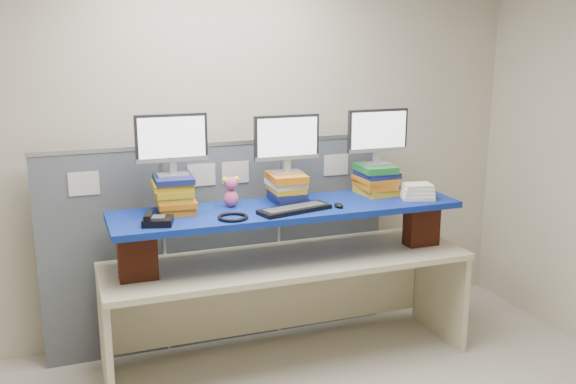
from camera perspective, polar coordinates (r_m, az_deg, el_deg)
name	(u,v)px	position (r m, az deg, el deg)	size (l,w,h in m)	color
room	(318,224)	(2.99, 2.71, -2.90)	(5.00, 4.00, 2.80)	#C1B69F
cubicle_partition	(223,243)	(4.79, -5.83, -4.49)	(2.60, 0.06, 1.53)	#494F56
desk	(288,279)	(4.49, 0.00, -7.76)	(2.54, 0.77, 0.77)	beige
brick_pier_left	(137,254)	(4.12, -13.24, -5.42)	(0.24, 0.13, 0.33)	maroon
brick_pier_right	(422,223)	(4.78, 11.79, -2.73)	(0.24, 0.13, 0.33)	maroon
blue_board	(288,209)	(4.34, 0.00, -1.56)	(2.37, 0.59, 0.04)	navy
book_stack_left	(174,194)	(4.23, -10.09, -0.15)	(0.29, 0.32, 0.24)	#BF6512
book_stack_center	(287,187)	(4.42, -0.12, 0.42)	(0.25, 0.32, 0.20)	navy
book_stack_right	(376,179)	(4.69, 7.81, 1.13)	(0.27, 0.31, 0.22)	#B99019
monitor_left	(172,141)	(4.16, -10.30, 4.48)	(0.46, 0.13, 0.40)	#A1A1A6
monitor_center	(287,140)	(4.36, -0.11, 4.61)	(0.46, 0.13, 0.40)	#A1A1A6
monitor_right	(378,133)	(4.64, 7.98, 5.18)	(0.46, 0.13, 0.40)	#A1A1A6
keyboard	(295,209)	(4.20, 0.59, -1.53)	(0.52, 0.27, 0.03)	black
mouse	(339,205)	(4.32, 4.52, -1.18)	(0.05, 0.10, 0.03)	black
desk_phone	(157,220)	(3.98, -11.60, -2.48)	(0.21, 0.20, 0.08)	black
headset	(233,217)	(4.05, -4.93, -2.23)	(0.19, 0.19, 0.02)	black
plush_toy	(231,191)	(4.32, -5.09, 0.06)	(0.12, 0.09, 0.21)	#D04F7D
binder_stack	(417,192)	(4.63, 11.43, 0.04)	(0.26, 0.23, 0.11)	beige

